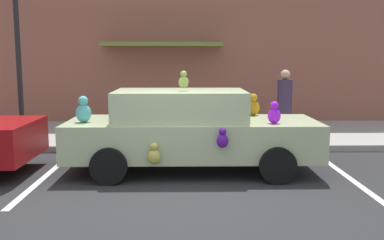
% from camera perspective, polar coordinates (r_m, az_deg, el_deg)
% --- Properties ---
extents(ground_plane, '(60.00, 60.00, 0.00)m').
position_cam_1_polar(ground_plane, '(7.04, -2.07, -9.56)').
color(ground_plane, '#262628').
extents(sidewalk, '(24.00, 4.00, 0.15)m').
position_cam_1_polar(sidewalk, '(11.89, -1.63, -1.86)').
color(sidewalk, gray).
rests_on(sidewalk, ground).
extents(storefront_building, '(24.00, 1.25, 6.40)m').
position_cam_1_polar(storefront_building, '(13.89, -1.61, 12.50)').
color(storefront_building, brown).
rests_on(storefront_building, ground).
extents(parking_stripe_front, '(0.12, 3.60, 0.01)m').
position_cam_1_polar(parking_stripe_front, '(8.53, 19.54, -6.85)').
color(parking_stripe_front, silver).
rests_on(parking_stripe_front, ground).
extents(parking_stripe_rear, '(0.12, 3.60, 0.01)m').
position_cam_1_polar(parking_stripe_rear, '(8.39, -18.76, -7.05)').
color(parking_stripe_rear, silver).
rests_on(parking_stripe_rear, ground).
extents(plush_covered_car, '(4.66, 1.97, 1.92)m').
position_cam_1_polar(plush_covered_car, '(8.18, -0.41, -1.30)').
color(plush_covered_car, '#A3B285').
rests_on(plush_covered_car, ground).
extents(teddy_bear_on_sidewalk, '(0.33, 0.27, 0.63)m').
position_cam_1_polar(teddy_bear_on_sidewalk, '(10.27, -2.84, -1.38)').
color(teddy_bear_on_sidewalk, brown).
rests_on(teddy_bear_on_sidewalk, sidewalk).
extents(street_lamp_post, '(0.28, 0.28, 3.68)m').
position_cam_1_polar(street_lamp_post, '(10.91, -21.94, 9.04)').
color(street_lamp_post, black).
rests_on(street_lamp_post, sidewalk).
extents(pedestrian_near_shopfront, '(0.40, 0.40, 1.68)m').
position_cam_1_polar(pedestrian_near_shopfront, '(11.92, 12.06, 2.11)').
color(pedestrian_near_shopfront, '#382842').
rests_on(pedestrian_near_shopfront, sidewalk).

